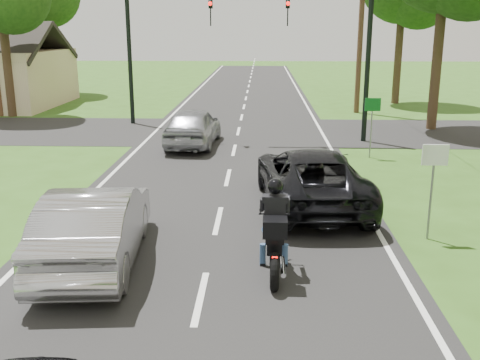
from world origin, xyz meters
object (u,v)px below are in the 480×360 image
at_px(silver_suv, 193,127).
at_px(sign_green, 372,113).
at_px(motorcycle_rider, 275,237).
at_px(silver_sedan, 95,225).
at_px(dark_suv, 311,177).
at_px(utility_pole_far, 361,16).
at_px(traffic_signal, 321,37).
at_px(sign_white, 434,169).

relative_size(silver_suv, sign_green, 2.09).
relative_size(motorcycle_rider, silver_sedan, 0.46).
bearing_deg(motorcycle_rider, silver_sedan, 174.05).
relative_size(dark_suv, silver_sedan, 1.17).
distance_m(motorcycle_rider, silver_suv, 12.06).
xyz_separation_m(motorcycle_rider, dark_suv, (1.03, 4.22, 0.03)).
bearing_deg(utility_pole_far, sign_green, -96.73).
xyz_separation_m(traffic_signal, sign_green, (1.56, -3.02, -2.54)).
distance_m(dark_suv, silver_sedan, 5.92).
bearing_deg(utility_pole_far, silver_sedan, -112.27).
relative_size(silver_sedan, sign_white, 2.19).
bearing_deg(sign_green, traffic_signal, 117.38).
xyz_separation_m(silver_sedan, silver_suv, (0.58, 11.30, -0.01)).
bearing_deg(sign_white, traffic_signal, 97.05).
distance_m(silver_sedan, traffic_signal, 14.11).
bearing_deg(traffic_signal, sign_white, -82.95).
xyz_separation_m(silver_suv, utility_pole_far, (7.83, 9.23, 4.32)).
xyz_separation_m(dark_suv, traffic_signal, (1.03, 8.70, 3.37)).
bearing_deg(silver_sedan, motorcycle_rider, 168.46).
relative_size(dark_suv, sign_green, 2.56).
distance_m(silver_suv, sign_white, 11.69).
height_order(dark_suv, sign_green, sign_green).
xyz_separation_m(motorcycle_rider, sign_white, (3.42, 1.91, 0.87)).
distance_m(dark_suv, utility_pole_far, 17.69).
bearing_deg(silver_suv, dark_suv, 121.00).
distance_m(dark_suv, sign_white, 3.43).
height_order(silver_suv, utility_pole_far, utility_pole_far).
bearing_deg(traffic_signal, dark_suv, -96.72).
distance_m(dark_suv, traffic_signal, 9.39).
xyz_separation_m(dark_suv, utility_pole_far, (3.89, 16.71, 4.32)).
relative_size(silver_sedan, silver_suv, 1.05).
distance_m(silver_sedan, silver_suv, 11.32).
height_order(motorcycle_rider, sign_green, sign_green).
distance_m(motorcycle_rider, utility_pole_far, 21.94).
height_order(dark_suv, utility_pole_far, utility_pole_far).
relative_size(silver_suv, utility_pole_far, 0.44).
distance_m(motorcycle_rider, sign_white, 4.01).
bearing_deg(sign_green, sign_white, -91.43).
bearing_deg(motorcycle_rider, utility_pole_far, 77.39).
height_order(utility_pole_far, sign_green, utility_pole_far).
bearing_deg(sign_green, silver_sedan, -126.78).
xyz_separation_m(silver_sedan, utility_pole_far, (8.41, 20.53, 4.31)).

